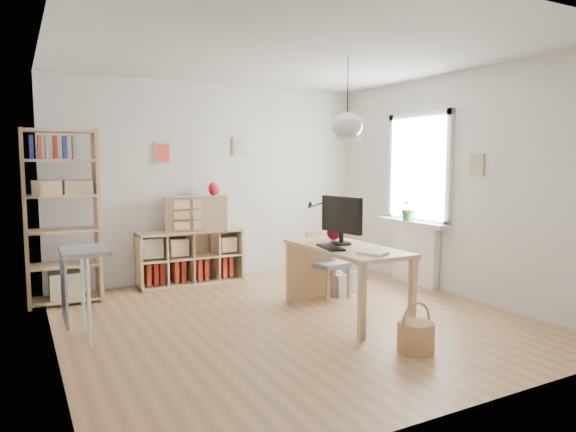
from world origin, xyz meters
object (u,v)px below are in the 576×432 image
storage_chest (335,277)px  monitor (341,218)px  chair (326,260)px  desk (346,255)px  tall_bookshelf (61,210)px  cube_shelf (188,261)px  drawer_chest (196,213)px

storage_chest → monitor: bearing=-141.4°
chair → desk: bearing=-115.5°
storage_chest → desk: bearing=-139.2°
desk → chair: (0.20, 0.71, -0.20)m
desk → tall_bookshelf: bearing=143.0°
cube_shelf → monitor: 2.47m
chair → storage_chest: bearing=28.1°
storage_chest → drawer_chest: size_ratio=0.93×
cube_shelf → monitor: (1.04, -2.11, 0.74)m
monitor → drawer_chest: bearing=107.0°
desk → storage_chest: bearing=62.8°
cube_shelf → drawer_chest: size_ratio=1.74×
monitor → drawer_chest: size_ratio=0.74×
chair → monitor: (-0.18, -0.59, 0.58)m
cube_shelf → chair: (1.23, -1.52, 0.16)m
tall_bookshelf → storage_chest: bearing=-18.6°
cube_shelf → monitor: bearing=-63.7°
cube_shelf → drawer_chest: (0.11, -0.04, 0.65)m
monitor → drawer_chest: (-0.94, 2.07, -0.09)m
cube_shelf → storage_chest: 1.99m
storage_chest → monitor: size_ratio=1.27×
tall_bookshelf → monitor: (2.61, -1.83, -0.05)m
storage_chest → monitor: (-0.45, -0.80, 0.86)m
chair → drawer_chest: (-1.12, 1.48, 0.49)m
cube_shelf → chair: bearing=-51.0°
monitor → drawer_chest: monitor is taller
cube_shelf → tall_bookshelf: bearing=-169.8°
desk → drawer_chest: bearing=112.6°
tall_bookshelf → chair: bearing=-23.9°
desk → drawer_chest: 2.39m
chair → storage_chest: (0.27, 0.21, -0.27)m
cube_shelf → chair: size_ratio=1.74×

